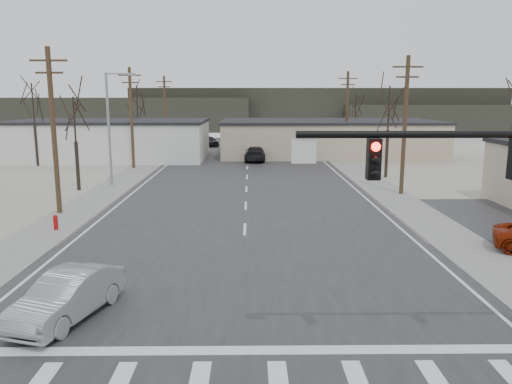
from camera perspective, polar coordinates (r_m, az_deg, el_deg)
ground at (r=19.53m, az=-1.53°, el=-10.49°), size 140.00×140.00×0.00m
main_road at (r=33.94m, az=-1.17°, el=-1.23°), size 18.00×110.00×0.05m
cross_road at (r=19.52m, az=-1.53°, el=-10.43°), size 90.00×10.00×0.04m
sidewalk_left at (r=40.34m, az=-16.34°, el=0.27°), size 3.00×90.00×0.06m
sidewalk_right at (r=40.18m, az=14.19°, el=0.34°), size 3.00×90.00×0.06m
fire_hydrant at (r=28.99m, az=-21.93°, el=-3.24°), size 0.24×0.24×0.87m
building_left_far at (r=60.63m, az=-16.35°, el=5.78°), size 22.30×12.30×4.50m
building_right_far at (r=63.14m, az=8.21°, el=6.19°), size 26.30×14.30×4.30m
upole_left_b at (r=32.47m, az=-22.14°, el=6.71°), size 2.20×0.30×10.00m
upole_left_c at (r=51.60m, az=-14.05°, el=8.40°), size 2.20×0.30×10.00m
upole_left_d at (r=71.21m, az=-10.35°, el=9.11°), size 2.20×0.30×10.00m
upole_right_a at (r=37.94m, az=16.65°, el=7.53°), size 2.20×0.30×10.00m
upole_right_b at (r=59.29m, az=10.34°, el=8.81°), size 2.20×0.30×10.00m
streetlight_main at (r=41.75m, az=-16.24°, el=7.62°), size 2.40×0.25×9.00m
tree_left_near at (r=40.49m, az=-20.03°, el=7.51°), size 3.30×3.30×7.35m
tree_right_mid at (r=45.86m, az=14.94°, el=8.98°), size 3.74×3.74×8.33m
tree_left_far at (r=65.77m, az=-13.43°, el=9.79°), size 3.96×3.96×8.82m
tree_right_far at (r=71.74m, az=11.30°, el=9.37°), size 3.52×3.52×7.84m
tree_left_mid at (r=56.77m, az=-24.13°, el=9.05°), size 3.96×3.96×8.82m
hill_left at (r=115.77m, az=-18.64°, el=8.45°), size 70.00×18.00×7.00m
hill_center at (r=115.17m, az=6.75°, el=9.42°), size 80.00×18.00×9.00m
hill_right at (r=119.14m, az=24.21°, el=7.76°), size 60.00×18.00×5.50m
sedan_crossing at (r=17.47m, az=-20.75°, el=-11.04°), size 2.84×4.83×1.50m
car_far_a at (r=56.11m, az=-0.06°, el=4.42°), size 2.61×5.79×1.65m
car_far_b at (r=73.51m, az=-5.38°, el=5.83°), size 3.43×4.75×1.50m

